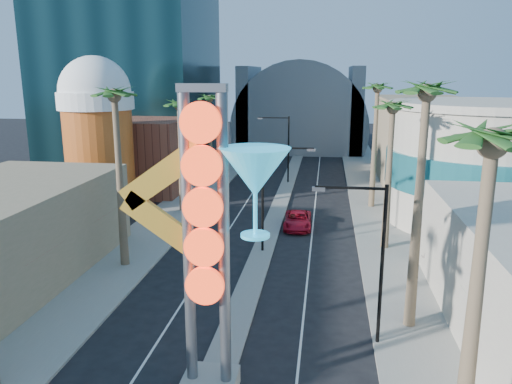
% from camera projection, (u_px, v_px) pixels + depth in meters
% --- Properties ---
extents(sidewalk_west, '(5.00, 100.00, 0.15)m').
position_uv_depth(sidewalk_west, '(191.00, 198.00, 52.62)').
color(sidewalk_west, gray).
rests_on(sidewalk_west, ground).
extents(sidewalk_east, '(5.00, 100.00, 0.15)m').
position_uv_depth(sidewalk_east, '(375.00, 204.00, 50.02)').
color(sidewalk_east, gray).
rests_on(sidewalk_east, ground).
extents(median, '(1.60, 84.00, 0.15)m').
position_uv_depth(median, '(284.00, 194.00, 54.21)').
color(median, gray).
rests_on(median, ground).
extents(brick_filler_west, '(10.00, 10.00, 8.00)m').
position_uv_depth(brick_filler_west, '(141.00, 155.00, 55.48)').
color(brick_filler_west, brown).
rests_on(brick_filler_west, ground).
extents(filler_east, '(10.00, 20.00, 10.00)m').
position_uv_depth(filler_east, '(423.00, 140.00, 60.51)').
color(filler_east, '#8B7B59').
rests_on(filler_east, ground).
extents(beer_mug, '(7.00, 7.00, 14.50)m').
position_uv_depth(beer_mug, '(98.00, 128.00, 47.02)').
color(beer_mug, '#AF4D17').
rests_on(beer_mug, ground).
extents(turquoise_building, '(16.60, 16.60, 10.60)m').
position_uv_depth(turquoise_building, '(485.00, 165.00, 42.84)').
color(turquoise_building, '#B7A89B').
rests_on(turquoise_building, ground).
extents(canopy, '(22.00, 16.00, 22.00)m').
position_uv_depth(canopy, '(301.00, 124.00, 85.97)').
color(canopy, slate).
rests_on(canopy, ground).
extents(neon_sign, '(6.53, 2.60, 12.55)m').
position_uv_depth(neon_sign, '(226.00, 226.00, 18.67)').
color(neon_sign, gray).
rests_on(neon_sign, ground).
extents(streetlight_0, '(3.79, 0.25, 8.00)m').
position_uv_depth(streetlight_0, '(270.00, 188.00, 35.68)').
color(streetlight_0, black).
rests_on(streetlight_0, ground).
extents(streetlight_1, '(3.79, 0.25, 8.00)m').
position_uv_depth(streetlight_1, '(284.00, 143.00, 58.94)').
color(streetlight_1, black).
rests_on(streetlight_1, ground).
extents(streetlight_2, '(3.45, 0.25, 8.00)m').
position_uv_depth(streetlight_2, '(372.00, 250.00, 23.29)').
color(streetlight_2, black).
rests_on(streetlight_2, ground).
extents(palm_1, '(2.40, 2.40, 12.70)m').
position_uv_depth(palm_1, '(115.00, 107.00, 31.75)').
color(palm_1, brown).
rests_on(palm_1, ground).
extents(palm_2, '(2.40, 2.40, 11.20)m').
position_uv_depth(palm_2, '(179.00, 112.00, 45.55)').
color(palm_2, brown).
rests_on(palm_2, ground).
extents(palm_3, '(2.40, 2.40, 11.20)m').
position_uv_depth(palm_3, '(209.00, 104.00, 57.10)').
color(palm_3, brown).
rests_on(palm_3, ground).
extents(palm_4, '(2.40, 2.40, 12.20)m').
position_uv_depth(palm_4, '(490.00, 165.00, 13.99)').
color(palm_4, brown).
rests_on(palm_4, ground).
extents(palm_5, '(2.40, 2.40, 13.20)m').
position_uv_depth(palm_5, '(426.00, 109.00, 23.41)').
color(palm_5, brown).
rests_on(palm_5, ground).
extents(palm_6, '(2.40, 2.40, 11.70)m').
position_uv_depth(palm_6, '(392.00, 116.00, 35.28)').
color(palm_6, brown).
rests_on(palm_6, ground).
extents(palm_7, '(2.40, 2.40, 12.70)m').
position_uv_depth(palm_7, '(377.00, 96.00, 46.63)').
color(palm_7, brown).
rests_on(palm_7, ground).
extents(red_pickup, '(2.40, 4.99, 1.37)m').
position_uv_depth(red_pickup, '(298.00, 220.00, 42.53)').
color(red_pickup, red).
rests_on(red_pickup, ground).
extents(pedestrian_b, '(1.15, 1.03, 1.94)m').
position_uv_depth(pedestrian_b, '(428.00, 258.00, 32.53)').
color(pedestrian_b, gray).
rests_on(pedestrian_b, sidewalk_east).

